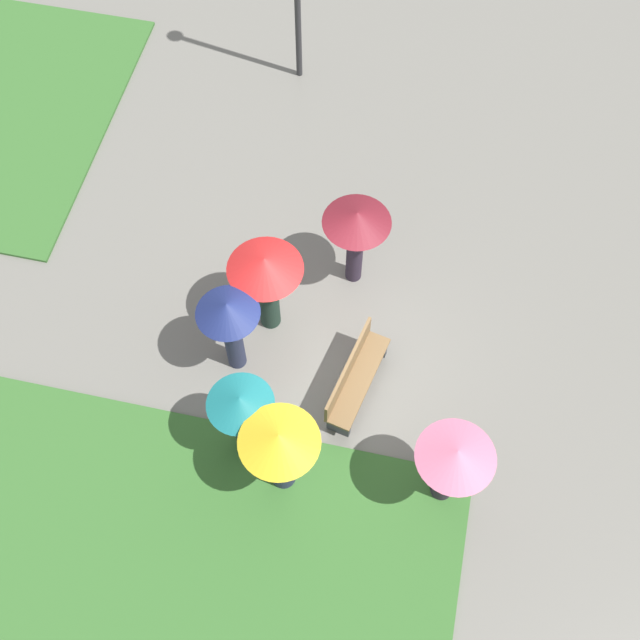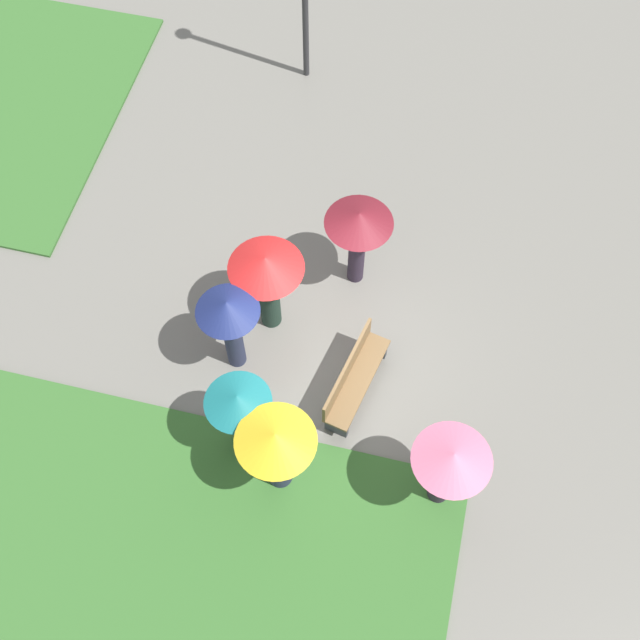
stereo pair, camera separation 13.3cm
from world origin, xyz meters
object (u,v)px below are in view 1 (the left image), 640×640
crowd_person_yellow (280,448)px  crowd_person_pink (453,462)px  park_bench (354,377)px  crowd_person_navy (229,320)px  crowd_person_red (266,274)px  crowd_person_teal (242,412)px  crowd_person_maroon (356,227)px

crowd_person_yellow → crowd_person_pink: bearing=33.7°
park_bench → crowd_person_navy: crowd_person_navy is taller
crowd_person_yellow → crowd_person_red: size_ratio=0.98×
crowd_person_navy → crowd_person_yellow: bearing=-16.4°
park_bench → crowd_person_red: crowd_person_red is taller
crowd_person_teal → crowd_person_pink: bearing=117.3°
crowd_person_yellow → crowd_person_navy: 2.16m
park_bench → crowd_person_pink: crowd_person_pink is taller
crowd_person_yellow → crowd_person_pink: crowd_person_yellow is taller
park_bench → crowd_person_red: size_ratio=0.93×
crowd_person_teal → crowd_person_red: bearing=-145.0°
crowd_person_red → crowd_person_maroon: (1.18, -1.20, -0.01)m
crowd_person_navy → crowd_person_pink: (-1.48, -3.59, -0.03)m
crowd_person_red → crowd_person_pink: (-2.34, -3.24, -0.09)m
park_bench → crowd_person_yellow: crowd_person_yellow is taller
park_bench → crowd_person_maroon: size_ratio=0.97×
crowd_person_teal → crowd_person_pink: size_ratio=0.96×
crowd_person_maroon → crowd_person_pink: (-3.52, -2.04, -0.08)m
park_bench → crowd_person_pink: size_ratio=0.98×
crowd_person_teal → crowd_person_navy: size_ratio=0.93×
crowd_person_pink → park_bench: bearing=24.0°
crowd_person_yellow → crowd_person_maroon: size_ratio=1.02×
crowd_person_red → crowd_person_pink: size_ratio=1.05×
crowd_person_yellow → crowd_person_pink: size_ratio=1.03×
crowd_person_maroon → crowd_person_pink: 4.07m
park_bench → crowd_person_yellow: bearing=168.1°
park_bench → crowd_person_navy: bearing=99.3°
crowd_person_yellow → crowd_person_teal: crowd_person_yellow is taller
park_bench → crowd_person_red: bearing=71.4°
park_bench → crowd_person_pink: bearing=-118.6°
crowd_person_yellow → crowd_person_navy: (1.79, 1.21, 0.02)m
crowd_person_teal → crowd_person_pink: crowd_person_pink is taller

